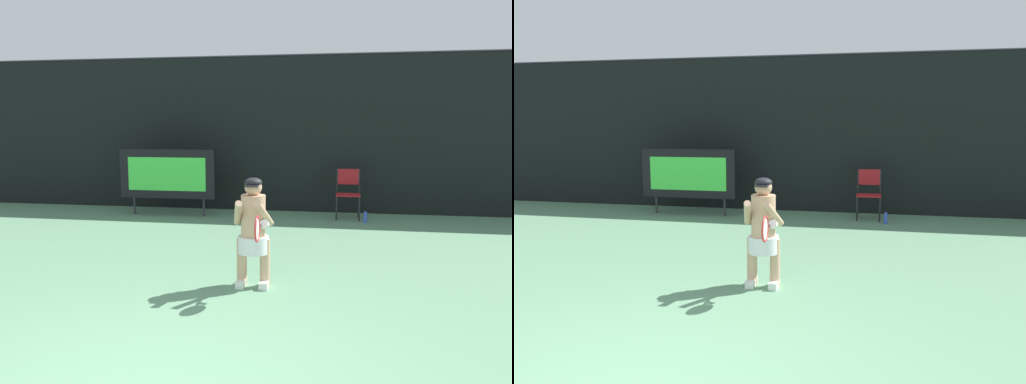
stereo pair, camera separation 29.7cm
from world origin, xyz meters
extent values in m
cube|color=black|center=(0.00, 8.50, 1.80)|extent=(18.00, 0.12, 3.60)
cylinder|color=#38383D|center=(0.00, 8.50, 3.63)|extent=(18.00, 0.05, 0.05)
cube|color=black|center=(-2.33, 7.47, 0.95)|extent=(2.20, 0.20, 1.10)
cube|color=#3FD944|center=(-2.33, 7.37, 0.95)|extent=(1.80, 0.01, 0.75)
cylinder|color=#2D2D33|center=(-3.15, 7.47, 0.20)|extent=(0.05, 0.05, 0.40)
cylinder|color=#2D2D33|center=(-1.50, 7.47, 0.20)|extent=(0.05, 0.05, 0.40)
cylinder|color=black|center=(1.45, 7.48, 0.26)|extent=(0.04, 0.04, 0.52)
cylinder|color=black|center=(1.92, 7.48, 0.26)|extent=(0.04, 0.04, 0.52)
cylinder|color=black|center=(1.45, 7.88, 0.26)|extent=(0.04, 0.04, 0.52)
cylinder|color=black|center=(1.92, 7.88, 0.26)|extent=(0.04, 0.04, 0.52)
cube|color=maroon|center=(1.69, 7.68, 0.54)|extent=(0.52, 0.44, 0.03)
cylinder|color=black|center=(1.45, 7.88, 0.80)|extent=(0.04, 0.04, 0.56)
cylinder|color=black|center=(1.92, 7.88, 0.80)|extent=(0.04, 0.04, 0.56)
cube|color=maroon|center=(1.69, 7.88, 0.91)|extent=(0.48, 0.02, 0.34)
cylinder|color=black|center=(1.45, 7.68, 0.74)|extent=(0.04, 0.44, 0.04)
cylinder|color=black|center=(1.92, 7.68, 0.74)|extent=(0.04, 0.44, 0.04)
cylinder|color=blue|center=(2.05, 7.30, 0.12)|extent=(0.07, 0.07, 0.24)
cylinder|color=black|center=(2.05, 7.30, 0.25)|extent=(0.03, 0.03, 0.03)
cube|color=white|center=(0.27, 2.89, 0.04)|extent=(0.11, 0.26, 0.09)
cube|color=white|center=(0.57, 2.89, 0.04)|extent=(0.11, 0.26, 0.09)
cylinder|color=tan|center=(0.27, 2.94, 0.31)|extent=(0.13, 0.13, 0.62)
cylinder|color=tan|center=(0.57, 2.94, 0.31)|extent=(0.13, 0.13, 0.62)
cylinder|color=white|center=(0.42, 2.94, 0.54)|extent=(0.39, 0.39, 0.22)
cylinder|color=tan|center=(0.42, 2.94, 0.90)|extent=(0.31, 0.31, 0.56)
sphere|color=tan|center=(0.42, 2.94, 1.28)|extent=(0.22, 0.22, 0.22)
ellipsoid|color=black|center=(0.42, 2.94, 1.34)|extent=(0.22, 0.22, 0.12)
cube|color=black|center=(0.42, 2.85, 1.31)|extent=(0.17, 0.12, 0.02)
cylinder|color=tan|center=(0.25, 2.78, 0.97)|extent=(0.20, 0.47, 0.38)
cylinder|color=tan|center=(0.58, 2.78, 0.97)|extent=(0.20, 0.47, 0.38)
cylinder|color=white|center=(0.60, 2.66, 0.87)|extent=(0.13, 0.13, 0.12)
cylinder|color=black|center=(0.56, 2.73, 0.86)|extent=(0.03, 0.28, 0.03)
torus|color=red|center=(0.56, 2.43, 0.86)|extent=(0.02, 0.31, 0.31)
ellipsoid|color=silver|center=(0.56, 2.43, 0.86)|extent=(0.01, 0.26, 0.26)
camera|label=1|loc=(1.47, -3.07, 2.07)|focal=34.47mm
camera|label=2|loc=(1.76, -3.01, 2.07)|focal=34.47mm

